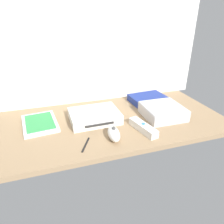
% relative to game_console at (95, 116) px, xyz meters
% --- Properties ---
extents(ground_plane, '(1.00, 0.48, 0.02)m').
position_rel_game_console_xyz_m(ground_plane, '(0.07, -0.02, -0.03)').
color(ground_plane, '#9E7F5B').
rests_on(ground_plane, ground).
extents(back_wall, '(1.10, 0.01, 0.64)m').
position_rel_game_console_xyz_m(back_wall, '(0.07, 0.22, 0.30)').
color(back_wall, white).
rests_on(back_wall, ground).
extents(game_console, '(0.21, 0.17, 0.04)m').
position_rel_game_console_xyz_m(game_console, '(0.00, 0.00, 0.00)').
color(game_console, white).
rests_on(game_console, ground_plane).
extents(mini_computer, '(0.17, 0.17, 0.05)m').
position_rel_game_console_xyz_m(mini_computer, '(0.30, -0.06, 0.00)').
color(mini_computer, silver).
rests_on(mini_computer, ground_plane).
extents(game_case, '(0.16, 0.20, 0.02)m').
position_rel_game_console_xyz_m(game_case, '(-0.23, 0.03, -0.01)').
color(game_case, white).
rests_on(game_case, ground_plane).
extents(network_router, '(0.19, 0.13, 0.03)m').
position_rel_game_console_xyz_m(network_router, '(0.32, 0.12, -0.00)').
color(network_router, navy).
rests_on(network_router, ground_plane).
extents(remote_wand, '(0.07, 0.15, 0.03)m').
position_rel_game_console_xyz_m(remote_wand, '(0.16, -0.14, -0.01)').
color(remote_wand, white).
rests_on(remote_wand, ground_plane).
extents(remote_nunchuk, '(0.05, 0.10, 0.05)m').
position_rel_game_console_xyz_m(remote_nunchuk, '(0.04, -0.16, -0.00)').
color(remote_nunchuk, white).
rests_on(remote_nunchuk, ground_plane).
extents(stylus_pen, '(0.05, 0.08, 0.01)m').
position_rel_game_console_xyz_m(stylus_pen, '(-0.08, -0.17, -0.02)').
color(stylus_pen, black).
rests_on(stylus_pen, ground_plane).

